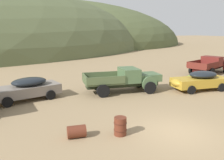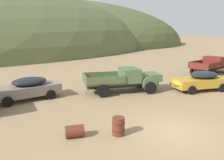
{
  "view_description": "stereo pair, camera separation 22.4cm",
  "coord_description": "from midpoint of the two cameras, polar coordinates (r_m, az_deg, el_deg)",
  "views": [
    {
      "loc": [
        -7.2,
        -8.1,
        4.83
      ],
      "look_at": [
        -0.37,
        6.64,
        1.29
      ],
      "focal_mm": 36.98,
      "sensor_mm": 36.0,
      "label": 1
    },
    {
      "loc": [
        -7.0,
        -8.19,
        4.83
      ],
      "look_at": [
        -0.37,
        6.64,
        1.29
      ],
      "focal_mm": 36.98,
      "sensor_mm": 36.0,
      "label": 2
    }
  ],
  "objects": [
    {
      "name": "hill_distant",
      "position": [
        83.74,
        -14.17,
        8.62
      ],
      "size": [
        90.65,
        72.33,
        29.29
      ],
      "primitive_type": "ellipsoid",
      "color": "#4C5633",
      "rests_on": "ground"
    },
    {
      "name": "car_primer_gray",
      "position": [
        17.21,
        -21.38,
        -2.06
      ],
      "size": [
        5.12,
        2.71,
        1.57
      ],
      "rotation": [
        0.0,
        0.0,
        3.33
      ],
      "color": "slate",
      "rests_on": "ground"
    },
    {
      "name": "truck_oxblood",
      "position": [
        28.51,
        23.14,
        3.57
      ],
      "size": [
        6.43,
        3.96,
        1.89
      ],
      "rotation": [
        0.0,
        0.0,
        0.32
      ],
      "color": "black",
      "rests_on": "ground"
    },
    {
      "name": "oil_drum_tipped",
      "position": [
        10.93,
        -9.35,
        -12.46
      ],
      "size": [
        0.91,
        0.69,
        0.57
      ],
      "color": "#5B2819",
      "rests_on": "ground"
    },
    {
      "name": "bush_lone_scrub",
      "position": [
        21.6,
        -1.73,
        -0.18
      ],
      "size": [
        0.79,
        0.69,
        0.67
      ],
      "color": "#3D702D",
      "rests_on": "ground"
    },
    {
      "name": "car_mustard",
      "position": [
        19.95,
        20.28,
        -0.09
      ],
      "size": [
        4.96,
        2.51,
        1.57
      ],
      "rotation": [
        0.0,
        0.0,
        2.99
      ],
      "color": "#B28928",
      "rests_on": "ground"
    },
    {
      "name": "ground_plane",
      "position": [
        11.84,
        15.12,
        -12.26
      ],
      "size": [
        300.0,
        300.0,
        0.0
      ],
      "primitive_type": "plane",
      "color": "#937A56"
    },
    {
      "name": "oil_drum_by_truck",
      "position": [
        10.98,
        1.46,
        -11.34
      ],
      "size": [
        0.62,
        0.62,
        0.87
      ],
      "color": "#5B2819",
      "rests_on": "ground"
    },
    {
      "name": "bush_near_barrel",
      "position": [
        23.23,
        18.73,
        0.2
      ],
      "size": [
        1.3,
        1.07,
        0.87
      ],
      "color": "olive",
      "rests_on": "ground"
    },
    {
      "name": "truck_weathered_green",
      "position": [
        18.31,
        3.63,
        0.17
      ],
      "size": [
        6.29,
        3.2,
        1.89
      ],
      "rotation": [
        0.0,
        0.0,
        -0.17
      ],
      "color": "#232B1B",
      "rests_on": "ground"
    },
    {
      "name": "bush_front_left",
      "position": [
        23.88,
        23.98,
        -0.01
      ],
      "size": [
        0.85,
        0.71,
        0.7
      ],
      "color": "olive",
      "rests_on": "ground"
    }
  ]
}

